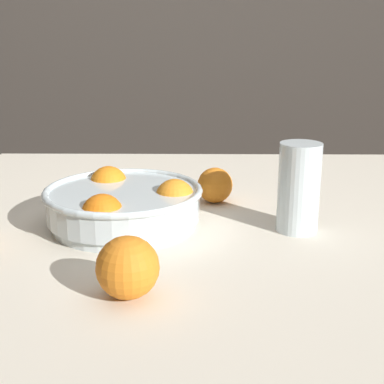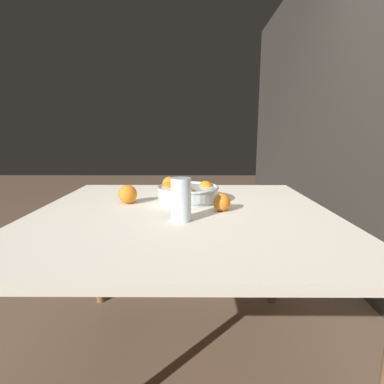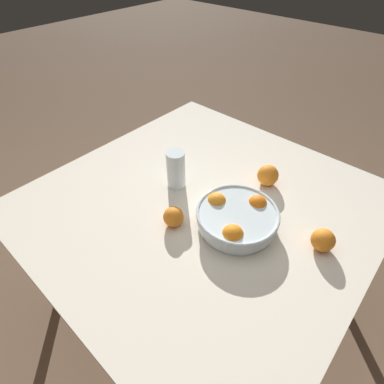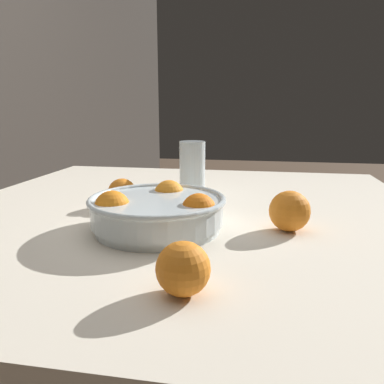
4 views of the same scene
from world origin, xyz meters
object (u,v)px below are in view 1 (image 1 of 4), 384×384
Objects in this scene: fruit_bowl at (125,204)px; juice_glass at (299,192)px; orange_loose_near_bowl at (128,267)px; orange_loose_aside at (216,185)px.

juice_glass reaches higher than fruit_bowl.
fruit_bowl is 1.81× the size of juice_glass.
orange_loose_near_bowl reaches higher than orange_loose_aside.
fruit_bowl is 0.22m from orange_loose_aside.
fruit_bowl is at bearing 98.46° from orange_loose_near_bowl.
orange_loose_near_bowl is 0.42m from orange_loose_aside.
fruit_bowl is 0.27m from orange_loose_near_bowl.
orange_loose_near_bowl is (0.04, -0.27, 0.00)m from fruit_bowl.
juice_glass is 0.21m from orange_loose_aside.
orange_loose_near_bowl is at bearing -107.43° from orange_loose_aside.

